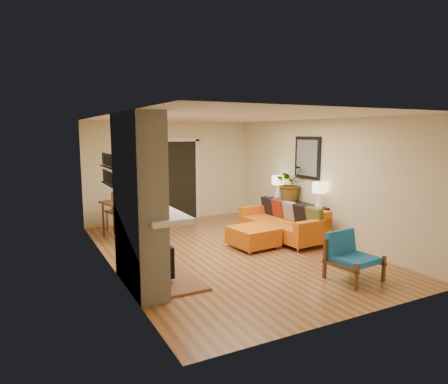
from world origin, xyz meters
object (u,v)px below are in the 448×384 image
at_px(blue_chair, 349,253).
at_px(lamp_near, 319,192).
at_px(dining_table, 127,209).
at_px(sofa, 285,223).
at_px(ottoman, 253,236).
at_px(houseplant, 290,183).
at_px(lamp_far, 278,184).
at_px(console_table, 296,208).

distance_m(blue_chair, lamp_near, 2.33).
bearing_deg(dining_table, sofa, -29.53).
height_order(ottoman, dining_table, dining_table).
distance_m(ottoman, houseplant, 1.93).
distance_m(sofa, lamp_far, 1.37).
bearing_deg(houseplant, lamp_near, -89.43).
xyz_separation_m(ottoman, houseplant, (1.51, 0.81, 0.90)).
relative_size(ottoman, lamp_far, 1.68).
distance_m(sofa, ottoman, 1.03).
relative_size(console_table, lamp_far, 3.43).
xyz_separation_m(dining_table, lamp_near, (3.56, -2.18, 0.42)).
height_order(sofa, lamp_near, lamp_near).
relative_size(sofa, houseplant, 2.54).
height_order(console_table, lamp_far, lamp_far).
height_order(ottoman, console_table, console_table).
xyz_separation_m(ottoman, lamp_near, (1.52, -0.19, 0.82)).
height_order(sofa, console_table, sofa).
relative_size(blue_chair, dining_table, 0.43).
height_order(blue_chair, dining_table, dining_table).
height_order(console_table, lamp_near, lamp_near).
relative_size(blue_chair, lamp_near, 1.47).
bearing_deg(sofa, console_table, 29.85).
distance_m(lamp_near, houseplant, 1.00).
bearing_deg(console_table, sofa, -150.15).
bearing_deg(lamp_near, sofa, 138.62).
bearing_deg(console_table, lamp_far, 90.00).
distance_m(ottoman, dining_table, 2.88).
xyz_separation_m(blue_chair, lamp_near, (1.05, 1.97, 0.66)).
bearing_deg(sofa, houseplant, 45.11).
bearing_deg(houseplant, ottoman, -151.81).
bearing_deg(houseplant, dining_table, 161.50).
bearing_deg(ottoman, houseplant, 28.19).
height_order(ottoman, blue_chair, blue_chair).
bearing_deg(console_table, ottoman, -158.81).
distance_m(dining_table, lamp_far, 3.64).
distance_m(console_table, lamp_far, 0.89).
xyz_separation_m(lamp_far, houseplant, (-0.01, -0.52, 0.08)).
xyz_separation_m(sofa, ottoman, (-0.98, -0.28, -0.11)).
distance_m(blue_chair, houseplant, 3.23).
height_order(lamp_near, houseplant, houseplant).
xyz_separation_m(ottoman, dining_table, (-2.04, 1.99, 0.40)).
xyz_separation_m(sofa, lamp_near, (0.53, -0.47, 0.71)).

